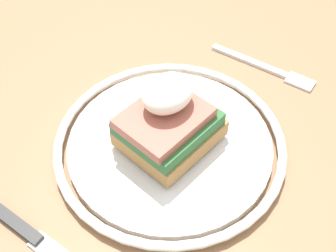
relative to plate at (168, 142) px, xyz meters
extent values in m
cube|color=#846042|center=(0.01, 0.00, -0.02)|extent=(1.12, 0.80, 0.03)
cylinder|color=#846042|center=(-0.49, -0.34, -0.39)|extent=(0.06, 0.06, 0.71)
cylinder|color=silver|center=(0.00, 0.00, 0.00)|extent=(0.23, 0.23, 0.01)
torus|color=white|center=(0.00, 0.00, 0.00)|extent=(0.26, 0.26, 0.01)
cube|color=#9E703D|center=(0.00, 0.00, 0.02)|extent=(0.10, 0.09, 0.02)
cube|color=#2D6033|center=(0.00, 0.00, 0.04)|extent=(0.09, 0.08, 0.02)
cube|color=#9E5647|center=(0.00, 0.00, 0.05)|extent=(0.09, 0.07, 0.01)
ellipsoid|color=white|center=(0.00, 0.00, 0.07)|extent=(0.06, 0.05, 0.03)
cube|color=silver|center=(-0.18, -0.02, -0.01)|extent=(0.03, 0.11, 0.00)
cube|color=silver|center=(-0.19, 0.06, -0.01)|extent=(0.03, 0.04, 0.00)
cube|color=#2D2D2D|center=(0.18, -0.05, 0.00)|extent=(0.02, 0.08, 0.01)
camera|label=1|loc=(0.22, 0.20, 0.37)|focal=45.00mm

